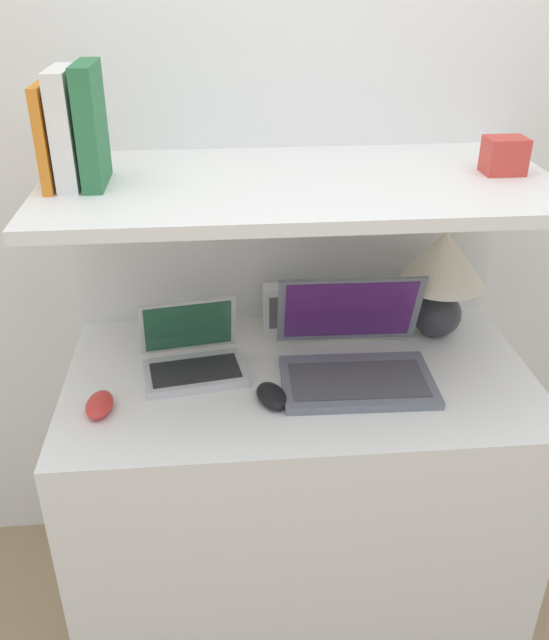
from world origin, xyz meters
TOP-DOWN VIEW (x-y plane):
  - wall_back at (0.00, 0.68)m, footprint 6.00×0.05m
  - desk at (0.00, 0.31)m, footprint 1.13×0.62m
  - back_riser at (0.00, 0.64)m, footprint 1.13×0.04m
  - shelf at (0.00, 0.38)m, footprint 1.13×0.56m
  - table_lamp at (0.38, 0.48)m, footprint 0.22×0.22m
  - laptop_large at (0.13, 0.30)m, footprint 0.36×0.32m
  - laptop_small at (-0.26, 0.35)m, footprint 0.26×0.22m
  - computer_mouse at (-0.08, 0.20)m, footprint 0.09×0.12m
  - second_mouse at (-0.46, 0.20)m, footprint 0.06×0.11m
  - router_box at (-0.01, 0.53)m, footprint 0.13×0.05m
  - book_orange at (-0.52, 0.38)m, footprint 0.02×0.17m
  - book_white at (-0.48, 0.38)m, footprint 0.04×0.16m
  - book_green at (-0.43, 0.38)m, footprint 0.04×0.16m
  - shelf_gadget at (0.45, 0.38)m, footprint 0.09×0.07m

SIDE VIEW (x-z plane):
  - desk at x=0.00m, z-range 0.00..0.77m
  - back_riser at x=0.00m, z-range 0.00..1.21m
  - computer_mouse at x=-0.08m, z-range 0.77..0.80m
  - second_mouse at x=-0.46m, z-range 0.77..0.80m
  - laptop_small at x=-0.26m, z-range 0.73..0.89m
  - laptop_large at x=0.13m, z-range 0.71..0.93m
  - router_box at x=-0.01m, z-range 0.77..0.90m
  - table_lamp at x=0.38m, z-range 0.81..1.10m
  - wall_back at x=0.00m, z-range 0.00..2.40m
  - shelf at x=0.00m, z-range 1.21..1.23m
  - shelf_gadget at x=0.45m, z-range 1.23..1.31m
  - book_orange at x=-0.52m, z-range 1.23..1.44m
  - book_white at x=-0.48m, z-range 1.23..1.47m
  - book_green at x=-0.43m, z-range 1.23..1.48m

